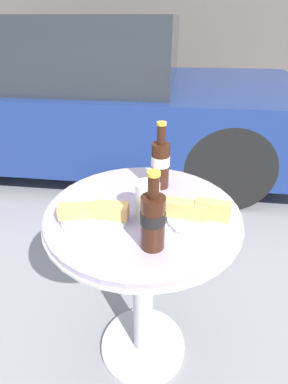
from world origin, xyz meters
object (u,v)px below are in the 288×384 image
lunch_plate_near (95,214)px  parked_car (93,98)px  bistro_table (143,256)px  drinking_glass (148,202)px  cola_bottle_left (153,219)px  cola_bottle_right (160,163)px  lunch_plate_far (197,214)px

lunch_plate_near → parked_car: parked_car is taller
bistro_table → drinking_glass: drinking_glass is taller
cola_bottle_left → parked_car: 2.42m
cola_bottle_left → lunch_plate_near: bearing=151.6°
cola_bottle_left → lunch_plate_near: size_ratio=1.06×
cola_bottle_right → parked_car: size_ratio=0.06×
lunch_plate_near → parked_car: (-0.63, 2.16, -0.15)m
lunch_plate_far → cola_bottle_right: bearing=123.3°
cola_bottle_left → drinking_glass: cola_bottle_left is taller
bistro_table → drinking_glass: bearing=-62.7°
cola_bottle_left → drinking_glass: 0.15m
lunch_plate_near → lunch_plate_far: (0.32, 0.04, 0.01)m
bistro_table → cola_bottle_left: size_ratio=3.23×
lunch_plate_far → drinking_glass: bearing=-179.1°
bistro_table → cola_bottle_right: (0.04, 0.17, 0.30)m
bistro_table → lunch_plate_near: size_ratio=3.42×
cola_bottle_right → parked_car: bearing=112.9°
bistro_table → lunch_plate_near: lunch_plate_near is taller
lunch_plate_near → bistro_table: bearing=27.3°
cola_bottle_right → drinking_glass: cola_bottle_right is taller
bistro_table → cola_bottle_left: cola_bottle_left is taller
cola_bottle_left → parked_car: (-0.82, 2.27, -0.23)m
bistro_table → parked_car: parked_car is taller
bistro_table → drinking_glass: size_ratio=6.07×
cola_bottle_right → lunch_plate_far: bearing=-56.7°
drinking_glass → parked_car: size_ratio=0.03×
lunch_plate_near → cola_bottle_left: bearing=-28.4°
bistro_table → drinking_glass: 0.27m
drinking_glass → lunch_plate_near: size_ratio=0.56×
cola_bottle_left → lunch_plate_near: (-0.19, 0.10, -0.07)m
cola_bottle_right → lunch_plate_near: (-0.19, -0.24, -0.08)m
cola_bottle_right → drinking_glass: bearing=-96.3°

